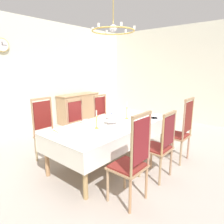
{
  "coord_description": "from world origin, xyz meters",
  "views": [
    {
      "loc": [
        -2.72,
        -2.4,
        1.75
      ],
      "look_at": [
        0.05,
        -0.06,
        0.93
      ],
      "focal_mm": 31.87,
      "sensor_mm": 36.0,
      "label": 1
    }
  ],
  "objects_px": {
    "candlestick_east": "(127,112)",
    "chandelier": "(113,30)",
    "chair_north_b": "(79,123)",
    "chair_south_c": "(181,130)",
    "soup_tureen": "(111,119)",
    "spoon_primary": "(55,131)",
    "chair_south_b": "(160,144)",
    "chair_north_c": "(104,116)",
    "candlestick_west": "(97,122)",
    "bowl_near_left": "(61,129)",
    "mounted_clock": "(2,45)",
    "bowl_near_right": "(87,121)",
    "sideboard": "(79,108)",
    "spoon_secondary": "(81,123)",
    "chair_south_a": "(132,159)",
    "bowl_far_left": "(154,119)",
    "dining_table": "(113,127)",
    "chair_north_a": "(47,130)"
  },
  "relations": [
    {
      "from": "candlestick_east",
      "to": "chandelier",
      "type": "bearing_deg",
      "value": -180.0
    },
    {
      "from": "chair_north_b",
      "to": "chair_south_c",
      "type": "height_order",
      "value": "chair_south_c"
    },
    {
      "from": "soup_tureen",
      "to": "spoon_primary",
      "type": "bearing_deg",
      "value": 154.55
    },
    {
      "from": "chair_south_b",
      "to": "chair_north_c",
      "type": "bearing_deg",
      "value": 67.39
    },
    {
      "from": "candlestick_west",
      "to": "bowl_near_left",
      "type": "relative_size",
      "value": 2.21
    },
    {
      "from": "chair_north_c",
      "to": "mounted_clock",
      "type": "relative_size",
      "value": 3.39
    },
    {
      "from": "candlestick_east",
      "to": "chair_south_b",
      "type": "bearing_deg",
      "value": -114.24
    },
    {
      "from": "bowl_near_right",
      "to": "sideboard",
      "type": "distance_m",
      "value": 2.83
    },
    {
      "from": "candlestick_west",
      "to": "candlestick_east",
      "type": "distance_m",
      "value": 0.86
    },
    {
      "from": "spoon_primary",
      "to": "chandelier",
      "type": "bearing_deg",
      "value": -14.48
    },
    {
      "from": "chair_south_c",
      "to": "soup_tureen",
      "type": "distance_m",
      "value": 1.31
    },
    {
      "from": "chair_north_b",
      "to": "spoon_primary",
      "type": "relative_size",
      "value": 6.12
    },
    {
      "from": "bowl_near_left",
      "to": "chair_south_b",
      "type": "bearing_deg",
      "value": -57.8
    },
    {
      "from": "candlestick_east",
      "to": "bowl_near_right",
      "type": "xyz_separation_m",
      "value": [
        -0.68,
        0.43,
        -0.11
      ]
    },
    {
      "from": "spoon_primary",
      "to": "soup_tureen",
      "type": "bearing_deg",
      "value": -15.67
    },
    {
      "from": "chair_south_c",
      "to": "spoon_secondary",
      "type": "relative_size",
      "value": 6.85
    },
    {
      "from": "candlestick_west",
      "to": "mounted_clock",
      "type": "height_order",
      "value": "mounted_clock"
    },
    {
      "from": "chair_south_a",
      "to": "chair_north_b",
      "type": "height_order",
      "value": "chair_south_a"
    },
    {
      "from": "chair_south_a",
      "to": "chair_north_c",
      "type": "xyz_separation_m",
      "value": [
        1.58,
        1.93,
        -0.05
      ]
    },
    {
      "from": "chair_north_b",
      "to": "candlestick_east",
      "type": "bearing_deg",
      "value": 114.28
    },
    {
      "from": "spoon_primary",
      "to": "sideboard",
      "type": "distance_m",
      "value": 3.3
    },
    {
      "from": "chair_south_b",
      "to": "bowl_far_left",
      "type": "relative_size",
      "value": 5.72
    },
    {
      "from": "candlestick_west",
      "to": "chair_south_c",
      "type": "bearing_deg",
      "value": -38.23
    },
    {
      "from": "candlestick_west",
      "to": "bowl_near_right",
      "type": "relative_size",
      "value": 1.88
    },
    {
      "from": "spoon_secondary",
      "to": "mounted_clock",
      "type": "bearing_deg",
      "value": 93.78
    },
    {
      "from": "candlestick_west",
      "to": "chair_north_b",
      "type": "bearing_deg",
      "value": 65.93
    },
    {
      "from": "chair_north_b",
      "to": "chair_south_b",
      "type": "bearing_deg",
      "value": 90.0
    },
    {
      "from": "chair_south_c",
      "to": "candlestick_west",
      "type": "bearing_deg",
      "value": 141.77
    },
    {
      "from": "spoon_secondary",
      "to": "chair_south_b",
      "type": "bearing_deg",
      "value": -77.78
    },
    {
      "from": "spoon_primary",
      "to": "dining_table",
      "type": "bearing_deg",
      "value": -14.48
    },
    {
      "from": "chair_south_b",
      "to": "chandelier",
      "type": "distance_m",
      "value": 2.02
    },
    {
      "from": "candlestick_east",
      "to": "bowl_far_left",
      "type": "height_order",
      "value": "candlestick_east"
    },
    {
      "from": "bowl_near_left",
      "to": "bowl_near_right",
      "type": "xyz_separation_m",
      "value": [
        0.61,
        0.02,
        0.0
      ]
    },
    {
      "from": "dining_table",
      "to": "sideboard",
      "type": "relative_size",
      "value": 1.71
    },
    {
      "from": "soup_tureen",
      "to": "candlestick_west",
      "type": "distance_m",
      "value": 0.38
    },
    {
      "from": "chair_south_a",
      "to": "chair_south_b",
      "type": "height_order",
      "value": "chair_south_a"
    },
    {
      "from": "chair_south_a",
      "to": "candlestick_east",
      "type": "height_order",
      "value": "chair_south_a"
    },
    {
      "from": "chair_north_b",
      "to": "bowl_near_left",
      "type": "height_order",
      "value": "chair_north_b"
    },
    {
      "from": "chair_north_a",
      "to": "candlestick_east",
      "type": "relative_size",
      "value": 3.51
    },
    {
      "from": "chair_north_c",
      "to": "chair_south_a",
      "type": "bearing_deg",
      "value": 50.71
    },
    {
      "from": "chair_north_c",
      "to": "chair_north_a",
      "type": "bearing_deg",
      "value": -0.24
    },
    {
      "from": "chair_north_c",
      "to": "sideboard",
      "type": "height_order",
      "value": "chair_north_c"
    },
    {
      "from": "chair_north_a",
      "to": "candlestick_west",
      "type": "bearing_deg",
      "value": 109.87
    },
    {
      "from": "chair_south_a",
      "to": "spoon_secondary",
      "type": "xyz_separation_m",
      "value": [
        0.41,
        1.43,
        0.13
      ]
    },
    {
      "from": "chair_north_a",
      "to": "soup_tureen",
      "type": "relative_size",
      "value": 4.88
    },
    {
      "from": "candlestick_east",
      "to": "bowl_near_right",
      "type": "distance_m",
      "value": 0.82
    },
    {
      "from": "bowl_near_right",
      "to": "mounted_clock",
      "type": "distance_m",
      "value": 2.93
    },
    {
      "from": "bowl_near_left",
      "to": "bowl_far_left",
      "type": "xyz_separation_m",
      "value": [
        1.58,
        -0.86,
        0.0
      ]
    },
    {
      "from": "chair_south_b",
      "to": "bowl_near_left",
      "type": "height_order",
      "value": "chair_south_b"
    },
    {
      "from": "candlestick_east",
      "to": "chandelier",
      "type": "relative_size",
      "value": 0.46
    }
  ]
}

